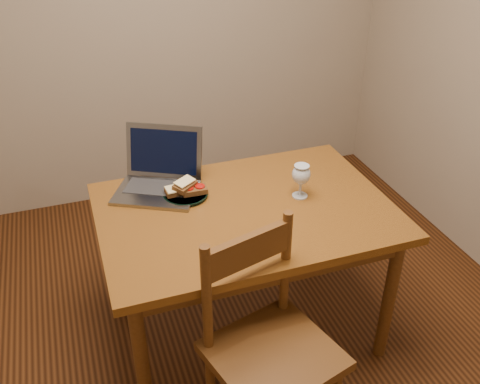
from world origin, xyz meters
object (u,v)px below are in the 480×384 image
object	(u,v)px
plate	(186,194)
laptop	(160,173)
table	(246,224)
milk_glass	(301,181)
chair	(270,340)

from	to	relation	value
plate	laptop	distance (m)	0.17
table	plate	distance (m)	0.31
plate	milk_glass	size ratio (longest dim) A/B	1.28
milk_glass	chair	bearing A→B (deg)	-122.92
table	chair	world-z (taller)	chair
table	laptop	world-z (taller)	laptop
table	milk_glass	distance (m)	0.32
table	plate	xyz separation A→B (m)	(-0.23, 0.19, 0.09)
milk_glass	laptop	size ratio (longest dim) A/B	0.34
plate	milk_glass	distance (m)	0.53
chair	plate	bearing A→B (deg)	83.72
table	plate	size ratio (longest dim) A/B	6.18
chair	laptop	size ratio (longest dim) A/B	1.13
chair	plate	size ratio (longest dim) A/B	2.60
chair	table	bearing A→B (deg)	64.05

